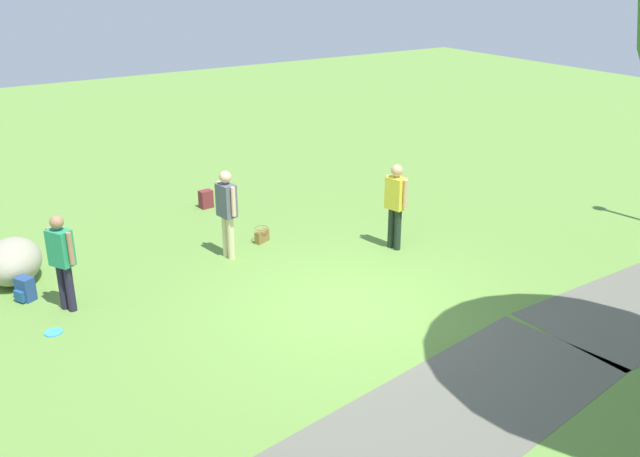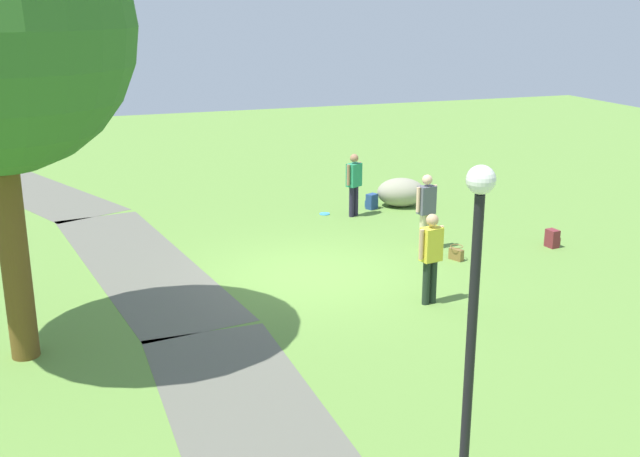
% 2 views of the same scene
% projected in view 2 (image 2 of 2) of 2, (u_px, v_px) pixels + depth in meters
% --- Properties ---
extents(ground_plane, '(48.00, 48.00, 0.00)m').
position_uv_depth(ground_plane, '(310.00, 275.00, 15.22)').
color(ground_plane, olive).
extents(footpath_segment_mid, '(8.21, 3.21, 0.01)m').
position_uv_depth(footpath_segment_mid, '(138.00, 262.00, 15.99)').
color(footpath_segment_mid, '#5F5F52').
rests_on(footpath_segment_mid, ground).
extents(footpath_segment_far, '(8.14, 5.07, 0.01)m').
position_uv_depth(footpath_segment_far, '(30.00, 189.00, 22.18)').
color(footpath_segment_far, '#5F5F52').
rests_on(footpath_segment_far, ground).
extents(lamp_post, '(0.28, 0.28, 3.79)m').
position_uv_depth(lamp_post, '(473.00, 313.00, 7.44)').
color(lamp_post, black).
rests_on(lamp_post, ground).
extents(lawn_boulder, '(1.30, 1.50, 0.76)m').
position_uv_depth(lawn_boulder, '(401.00, 192.00, 20.28)').
color(lawn_boulder, gray).
rests_on(lawn_boulder, ground).
extents(woman_with_handbag, '(0.29, 0.51, 1.68)m').
position_uv_depth(woman_with_handbag, '(426.00, 207.00, 16.54)').
color(woman_with_handbag, beige).
rests_on(woman_with_handbag, ground).
extents(man_near_boulder, '(0.38, 0.47, 1.60)m').
position_uv_depth(man_near_boulder, '(354.00, 181.00, 19.17)').
color(man_near_boulder, '#231E35').
rests_on(man_near_boulder, ground).
extents(passerby_on_path, '(0.31, 0.51, 1.67)m').
position_uv_depth(passerby_on_path, '(431.00, 252.00, 13.54)').
color(passerby_on_path, '#1F2F22').
rests_on(passerby_on_path, ground).
extents(handbag_on_grass, '(0.35, 0.35, 0.31)m').
position_uv_depth(handbag_on_grass, '(456.00, 254.00, 16.09)').
color(handbag_on_grass, olive).
rests_on(handbag_on_grass, ground).
extents(backpack_by_boulder, '(0.34, 0.34, 0.40)m').
position_uv_depth(backpack_by_boulder, '(372.00, 202.00, 20.06)').
color(backpack_by_boulder, navy).
rests_on(backpack_by_boulder, ground).
extents(spare_backpack_on_lawn, '(0.30, 0.28, 0.40)m').
position_uv_depth(spare_backpack_on_lawn, '(553.00, 239.00, 16.93)').
color(spare_backpack_on_lawn, maroon).
rests_on(spare_backpack_on_lawn, ground).
extents(frisbee_on_grass, '(0.26, 0.26, 0.02)m').
position_uv_depth(frisbee_on_grass, '(325.00, 214.00, 19.59)').
color(frisbee_on_grass, '#3C9BE4').
rests_on(frisbee_on_grass, ground).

